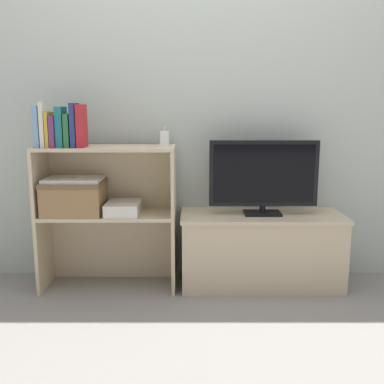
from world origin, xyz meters
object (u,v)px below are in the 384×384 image
(book_forest, at_px, (69,131))
(book_navy, at_px, (75,125))
(book_ivory, at_px, (45,125))
(tv_stand, at_px, (261,250))
(book_mustard, at_px, (50,130))
(book_crimson, at_px, (82,126))
(baby_monitor, at_px, (165,139))
(book_skyblue, at_px, (39,127))
(tv, at_px, (263,175))
(laptop, at_px, (74,179))
(storage_basket_left, at_px, (74,196))
(magazine_stack, at_px, (123,208))
(book_teal, at_px, (61,127))
(book_plum, at_px, (55,131))

(book_forest, bearing_deg, book_navy, -0.00)
(book_ivory, bearing_deg, book_forest, 0.00)
(tv_stand, distance_m, book_mustard, 1.44)
(book_forest, distance_m, book_crimson, 0.08)
(book_ivory, distance_m, baby_monitor, 0.68)
(book_skyblue, xyz_separation_m, book_crimson, (0.24, 0.00, 0.00))
(book_skyblue, distance_m, book_mustard, 0.06)
(tv, height_order, book_forest, book_forest)
(book_navy, height_order, laptop, book_navy)
(storage_basket_left, relative_size, magazine_stack, 1.42)
(book_teal, relative_size, laptop, 0.69)
(tv, distance_m, book_skyblue, 1.32)
(book_plum, distance_m, book_crimson, 0.16)
(book_teal, height_order, laptop, book_teal)
(book_ivory, distance_m, book_teal, 0.09)
(book_navy, distance_m, baby_monitor, 0.51)
(book_mustard, relative_size, book_crimson, 0.83)
(book_forest, bearing_deg, baby_monitor, 6.30)
(book_plum, height_order, baby_monitor, book_plum)
(tv_stand, height_order, book_plum, book_plum)
(tv_stand, distance_m, book_teal, 1.39)
(book_skyblue, bearing_deg, book_navy, 0.00)
(book_forest, bearing_deg, book_teal, -180.00)
(book_mustard, height_order, magazine_stack, book_mustard)
(tv, distance_m, storage_basket_left, 1.13)
(tv_stand, relative_size, book_navy, 3.99)
(book_ivory, distance_m, storage_basket_left, 0.44)
(tv_stand, height_order, storage_basket_left, storage_basket_left)
(tv, relative_size, storage_basket_left, 1.85)
(book_teal, bearing_deg, tv, 3.80)
(tv, distance_m, book_ivory, 1.30)
(magazine_stack, bearing_deg, book_navy, -172.81)
(book_skyblue, distance_m, book_teal, 0.12)
(book_skyblue, height_order, book_teal, book_skyblue)
(book_teal, distance_m, magazine_stack, 0.58)
(tv_stand, height_order, book_crimson, book_crimson)
(book_crimson, bearing_deg, tv_stand, 4.30)
(book_ivory, relative_size, baby_monitor, 2.16)
(storage_basket_left, bearing_deg, laptop, 0.00)
(tv, bearing_deg, tv_stand, 90.00)
(tv_stand, height_order, book_skyblue, book_skyblue)
(book_plum, bearing_deg, book_ivory, 180.00)
(book_forest, height_order, baby_monitor, book_forest)
(book_ivory, bearing_deg, book_teal, 0.00)
(tv, height_order, magazine_stack, tv)
(storage_basket_left, bearing_deg, book_mustard, -157.66)
(book_ivory, bearing_deg, magazine_stack, 4.33)
(book_teal, relative_size, book_crimson, 0.95)
(tv, distance_m, book_plum, 1.23)
(book_skyblue, relative_size, book_forest, 1.25)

